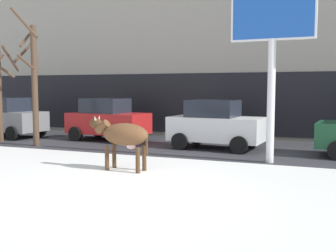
{
  "coord_description": "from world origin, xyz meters",
  "views": [
    {
      "loc": [
        4.3,
        -8.14,
        2.31
      ],
      "look_at": [
        -0.49,
        3.89,
        1.1
      ],
      "focal_mm": 43.42,
      "sensor_mm": 36.0,
      "label": 1
    }
  ],
  "objects": [
    {
      "name": "bare_tree_left_lot",
      "position": [
        -6.62,
        4.87,
        2.69
      ],
      "size": [
        1.36,
        1.36,
        5.38
      ],
      "color": "#4C3828",
      "rests_on": "ground"
    },
    {
      "name": "car_red_hatchback",
      "position": [
        -4.78,
        7.47,
        0.93
      ],
      "size": [
        3.62,
        2.15,
        1.86
      ],
      "color": "red",
      "rests_on": "ground"
    },
    {
      "name": "car_white_hatchback",
      "position": [
        0.3,
        6.81,
        0.93
      ],
      "size": [
        3.62,
        2.15,
        1.86
      ],
      "color": "white",
      "rests_on": "ground"
    },
    {
      "name": "pedestrian_by_cars",
      "position": [
        -7.7,
        10.3,
        0.88
      ],
      "size": [
        0.36,
        0.24,
        1.73
      ],
      "color": "#282833",
      "rests_on": "ground"
    },
    {
      "name": "building_facade",
      "position": [
        0.0,
        12.99,
        6.48
      ],
      "size": [
        44.0,
        6.1,
        13.0
      ],
      "color": "gray",
      "rests_on": "ground"
    },
    {
      "name": "road_strip",
      "position": [
        0.0,
        7.07,
        0.0
      ],
      "size": [
        60.0,
        5.6,
        0.01
      ],
      "primitive_type": "cube",
      "color": "#333338",
      "rests_on": "ground"
    },
    {
      "name": "cow_brown",
      "position": [
        -1.04,
        1.89,
        0.99
      ],
      "size": [
        1.9,
        0.65,
        1.54
      ],
      "color": "brown",
      "rests_on": "ground"
    },
    {
      "name": "pedestrian_near_billboard",
      "position": [
        0.5,
        10.3,
        0.88
      ],
      "size": [
        0.36,
        0.24,
        1.73
      ],
      "color": "#282833",
      "rests_on": "ground"
    },
    {
      "name": "ground_plane",
      "position": [
        0.0,
        0.0,
        0.0
      ],
      "size": [
        120.0,
        120.0,
        0.0
      ],
      "primitive_type": "plane",
      "color": "white"
    },
    {
      "name": "billboard",
      "position": [
        2.63,
        4.6,
        4.31
      ],
      "size": [
        2.52,
        0.28,
        5.56
      ],
      "color": "silver",
      "rests_on": "ground"
    },
    {
      "name": "car_grey_hatchback",
      "position": [
        -9.77,
        6.79,
        0.93
      ],
      "size": [
        3.62,
        2.15,
        1.86
      ],
      "color": "slate",
      "rests_on": "ground"
    }
  ]
}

